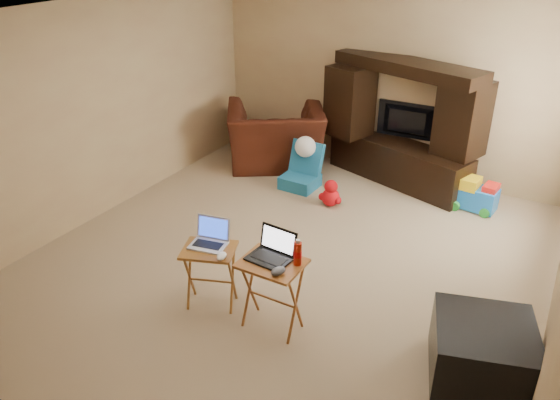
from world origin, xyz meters
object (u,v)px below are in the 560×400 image
Objects in this scene: plush_toy at (331,193)px; tray_table_left at (211,277)px; mouse_left at (222,256)px; water_bottle at (298,254)px; child_rocker at (300,167)px; push_toy at (474,194)px; laptop_left at (207,235)px; entertainment_center at (402,124)px; television at (406,122)px; ottoman at (482,352)px; laptop_right at (269,248)px; mouse_right at (278,271)px; recliner at (276,137)px; tray_table_right at (272,295)px.

plush_toy is 2.37m from tray_table_left.
water_bottle is (0.66, 0.15, 0.15)m from mouse_left.
push_toy is at bearing 15.59° from child_rocker.
entertainment_center is at bearing 68.79° from laptop_left.
television is 1.13× the size of ottoman.
push_toy is 3.59m from mouse_left.
plush_toy is at bearing 107.93° from water_bottle.
laptop_right is at bearing -165.96° from water_bottle.
tray_table_left is (-0.11, -2.36, 0.13)m from plush_toy.
entertainment_center reaches higher than child_rocker.
child_rocker is 3.05m from mouse_right.
entertainment_center is 1.52× the size of recliner.
mouse_right reaches higher than plush_toy.
plush_toy is 1.00× the size of laptop_right.
entertainment_center is 3.36× the size of child_rocker.
water_bottle is at bearing 13.16° from mouse_left.
mouse_left is at bearing -170.46° from tray_table_right.
television is 1.85m from recliner.
ottoman is 1.86m from laptop_right.
mouse_right reaches higher than tray_table_right.
laptop_right reaches higher than tray_table_left.
television is 1.34m from push_toy.
television is 6.84× the size of mouse_left.
plush_toy is (-0.48, -1.12, -0.65)m from entertainment_center.
mouse_right is 0.23m from water_bottle.
recliner is 2.21× the size of child_rocker.
recliner reaches higher than tray_table_left.
television is 1.53m from plush_toy.
water_bottle reaches higher than child_rocker.
child_rocker is at bearing 103.67° from mouse_left.
laptop_left is 1.52× the size of water_bottle.
laptop_right is (-1.08, -3.14, 0.59)m from push_toy.
laptop_right is at bearing -18.42° from tray_table_left.
tray_table_right is at bearing -13.13° from laptop_left.
tray_table_left is at bearing -92.77° from plush_toy.
laptop_right is at bearing -71.49° from entertainment_center.
entertainment_center is 3.69m from ottoman.
tray_table_right reaches higher than tray_table_left.
laptop_right is 2.87× the size of mouse_left.
child_rocker is (0.68, -0.52, -0.13)m from recliner.
laptop_right is (1.76, -3.13, 0.36)m from recliner.
ottoman is at bearing 14.83° from mouse_right.
tray_table_left is 0.39m from mouse_left.
tray_table_left is at bearing -174.33° from water_bottle.
entertainment_center is at bearing 94.32° from water_bottle.
child_rocker is 2.91m from water_bottle.
water_bottle reaches higher than mouse_right.
recliner is 6.42× the size of water_bottle.
plush_toy is (0.58, -0.27, -0.13)m from child_rocker.
tray_table_right is (0.06, -3.67, -0.46)m from television.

